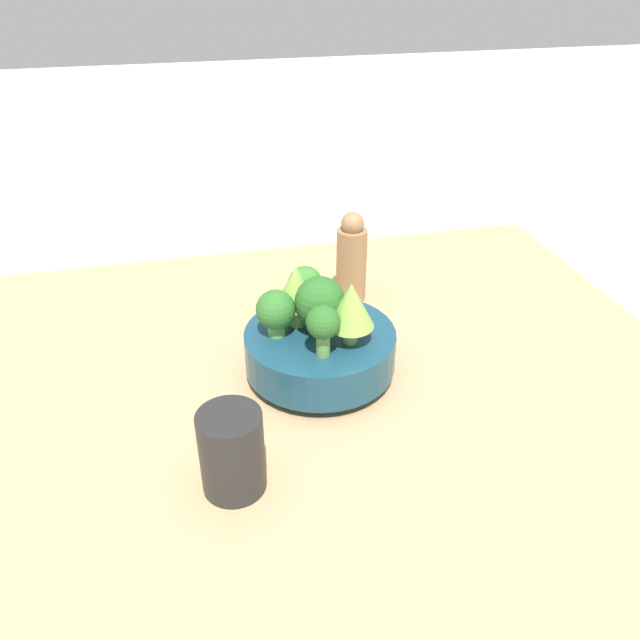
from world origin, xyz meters
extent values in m
plane|color=beige|center=(0.00, 0.00, 0.00)|extent=(6.00, 6.00, 0.00)
cube|color=tan|center=(0.00, 0.00, 0.02)|extent=(1.14, 0.89, 0.05)
cylinder|color=navy|center=(0.03, 0.01, 0.05)|extent=(0.09, 0.09, 0.01)
cylinder|color=navy|center=(0.03, 0.01, 0.09)|extent=(0.21, 0.21, 0.06)
cylinder|color=#6BA34C|center=(-0.03, 0.02, 0.13)|extent=(0.02, 0.02, 0.02)
sphere|color=#2D6B28|center=(-0.03, 0.02, 0.16)|extent=(0.05, 0.05, 0.05)
cylinder|color=#6BA34C|center=(0.02, 0.06, 0.14)|extent=(0.03, 0.03, 0.04)
sphere|color=#387A2D|center=(0.02, 0.06, 0.17)|extent=(0.05, 0.05, 0.05)
cylinder|color=#7AB256|center=(0.00, 0.04, 0.13)|extent=(0.02, 0.02, 0.03)
cone|color=#84AD47|center=(0.00, 0.04, 0.18)|extent=(0.06, 0.06, 0.06)
cylinder|color=#7AB256|center=(0.03, 0.01, 0.13)|extent=(0.03, 0.03, 0.03)
sphere|color=#286023|center=(0.03, 0.01, 0.17)|extent=(0.07, 0.07, 0.07)
cylinder|color=#609347|center=(0.06, -0.02, 0.13)|extent=(0.02, 0.02, 0.03)
cone|color=#84AD47|center=(0.06, -0.02, 0.18)|extent=(0.06, 0.06, 0.06)
cylinder|color=#609347|center=(0.02, -0.04, 0.13)|extent=(0.02, 0.02, 0.03)
sphere|color=#286023|center=(0.02, -0.04, 0.17)|extent=(0.04, 0.04, 0.04)
cylinder|color=black|center=(-0.12, -0.17, 0.10)|extent=(0.07, 0.07, 0.10)
cylinder|color=#997047|center=(0.13, 0.22, 0.11)|extent=(0.05, 0.05, 0.13)
sphere|color=#997047|center=(0.13, 0.22, 0.19)|extent=(0.04, 0.04, 0.04)
camera|label=1|loc=(-0.14, -0.69, 0.58)|focal=35.00mm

